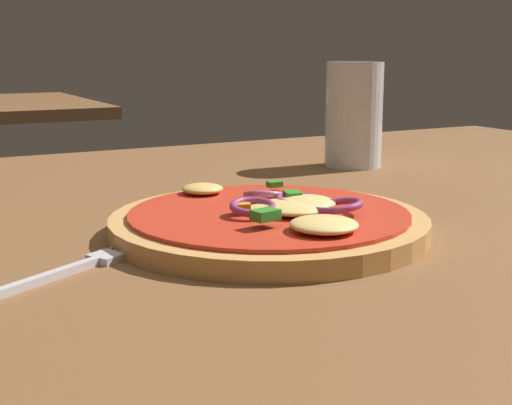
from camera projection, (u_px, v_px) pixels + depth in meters
name	position (u px, v px, depth m)	size (l,w,h in m)	color
dining_table	(184.00, 252.00, 0.53)	(1.44, 0.90, 0.03)	brown
pizza	(271.00, 221.00, 0.53)	(0.23, 0.23, 0.03)	tan
fork	(61.00, 273.00, 0.43)	(0.17, 0.10, 0.00)	silver
beer_glass	(354.00, 121.00, 0.82)	(0.06, 0.06, 0.12)	silver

